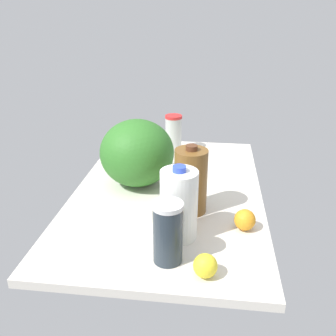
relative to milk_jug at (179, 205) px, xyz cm
name	(u,v)px	position (x,y,z in cm)	size (l,w,h in cm)	color
countertop	(168,193)	(-32.49, -7.53, -13.36)	(120.00, 76.00, 3.00)	silver
milk_jug	(179,205)	(0.00, 0.00, 0.00)	(12.13, 12.13, 25.28)	white
watermelon	(137,153)	(-37.52, -21.09, 2.08)	(30.78, 30.78, 27.87)	#2F7026
tumbler_cup	(174,133)	(-78.32, -10.33, -2.40)	(8.64, 8.64, 18.84)	silver
chocolate_milk_jug	(191,181)	(-17.29, 2.62, 0.27)	(11.93, 11.93, 25.82)	brown
shaker_bottle	(168,232)	(13.03, -1.92, -2.11)	(9.04, 9.04, 19.41)	#27313A
lemon_beside_bowl	(205,266)	(18.88, 9.38, -8.37)	(6.97, 6.97, 6.97)	yellow
orange_near_front	(245,220)	(-6.86, 21.90, -8.22)	(7.28, 7.28, 7.28)	orange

